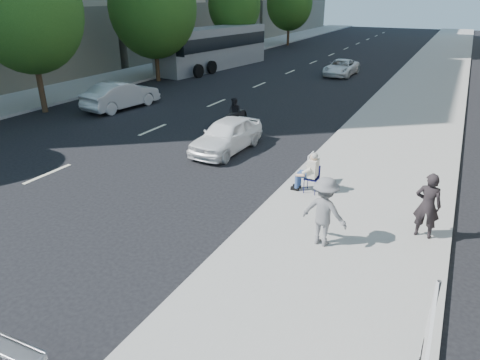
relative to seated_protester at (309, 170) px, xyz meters
The scene contains 15 objects.
ground 5.16m from the seated_protester, 116.74° to the right, with size 160.00×160.00×0.00m, color black.
near_sidewalk 15.57m from the seated_protester, 83.68° to the left, with size 5.00×120.00×0.15m, color gray.
far_sidewalk 24.54m from the seated_protester, 140.93° to the left, with size 4.50×120.00×0.15m, color gray.
tree_far_b 16.90m from the seated_protester, 167.80° to the left, with size 5.40×5.40×8.24m.
tree_far_c 21.31m from the seated_protester, 139.92° to the left, with size 6.00×6.00×8.47m.
tree_far_d 30.33m from the seated_protester, 122.13° to the left, with size 4.80×4.80×7.65m.
tree_far_e 42.75m from the seated_protester, 112.06° to the left, with size 5.40×5.40×7.89m.
seated_protester is the anchor object (origin of this frame).
jogger 3.08m from the seated_protester, 64.74° to the right, with size 1.15×0.66×1.77m, color slate.
pedestrian_woman 3.74m from the seated_protester, 19.82° to the right, with size 0.64×0.42×1.74m, color black.
white_sedan_near 4.98m from the seated_protester, 149.68° to the left, with size 1.57×3.89×1.33m, color white.
white_sedan_mid 14.17m from the seated_protester, 154.95° to the left, with size 1.56×4.47×1.47m, color silver.
white_sedan_far 22.29m from the seated_protester, 102.24° to the left, with size 1.99×4.31×1.20m, color white.
motorcycle 7.89m from the seated_protester, 134.65° to the left, with size 0.74×2.05×1.42m.
bus 25.48m from the seated_protester, 126.89° to the left, with size 4.16×12.33×3.30m.
Camera 1 is at (5.95, -7.34, 5.90)m, focal length 32.00 mm.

